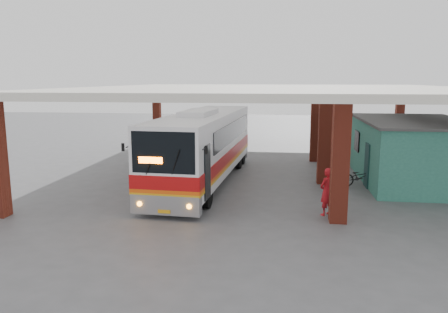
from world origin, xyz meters
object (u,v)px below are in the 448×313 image
motorcycle (360,177)px  pedestrian (327,192)px  coach_bus (204,146)px  red_chair (339,162)px

motorcycle → pedestrian: (-2.04, -4.71, 0.42)m
motorcycle → pedestrian: 5.15m
coach_bus → pedestrian: (5.53, -4.70, -0.91)m
coach_bus → pedestrian: bearing=-37.1°
pedestrian → coach_bus: bearing=-85.2°
coach_bus → pedestrian: size_ratio=6.98×
red_chair → motorcycle: bearing=-105.1°
motorcycle → red_chair: bearing=5.8°
red_chair → pedestrian: bearing=-120.3°
pedestrian → red_chair: bearing=-144.6°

